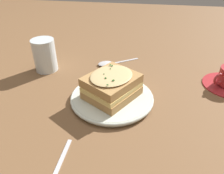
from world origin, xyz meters
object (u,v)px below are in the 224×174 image
object	(u,v)px
water_glass	(45,55)
spoon	(108,63)
dinner_plate	(112,98)
sandwich	(112,85)

from	to	relation	value
water_glass	spoon	world-z (taller)	water_glass
dinner_plate	sandwich	size ratio (longest dim) A/B	1.31
spoon	dinner_plate	bearing A→B (deg)	160.44
water_glass	spoon	bearing A→B (deg)	-161.01
dinner_plate	spoon	size ratio (longest dim) A/B	1.60
dinner_plate	water_glass	size ratio (longest dim) A/B	2.12
sandwich	dinner_plate	bearing A→B (deg)	120.75
dinner_plate	sandwich	xyz separation A→B (m)	(0.00, -0.00, 0.04)
dinner_plate	sandwich	distance (m)	0.04
spoon	sandwich	bearing A→B (deg)	160.31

